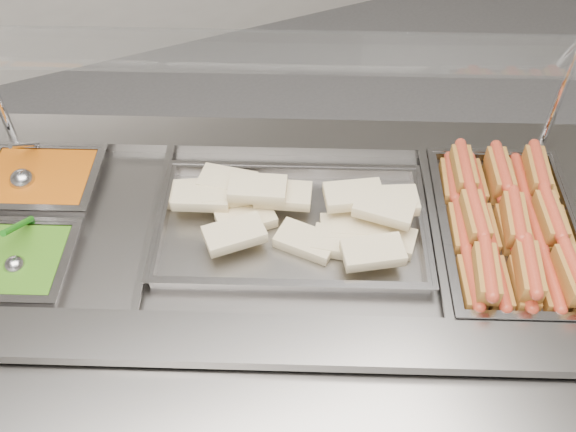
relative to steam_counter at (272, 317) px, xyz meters
name	(u,v)px	position (x,y,z in m)	size (l,w,h in m)	color
steam_counter	(272,317)	(0.00, 0.00, 0.00)	(1.88, 1.41, 0.82)	slate
tray_rail	(257,416)	(-0.20, -0.42, 0.37)	(1.59, 0.97, 0.05)	gray
sneeze_guard	(270,53)	(0.08, 0.18, 0.75)	(1.48, 0.88, 0.40)	silver
pan_hotdogs	(506,237)	(0.52, -0.24, 0.37)	(0.49, 0.59, 0.09)	gray
pan_wraps	(292,229)	(0.05, -0.02, 0.39)	(0.72, 0.59, 0.06)	gray
pan_beans	(44,187)	(-0.48, 0.37, 0.38)	(0.34, 0.31, 0.09)	gray
pan_peas	(11,269)	(-0.59, 0.13, 0.38)	(0.34, 0.31, 0.09)	gray
hotdogs_in_buns	(511,225)	(0.52, -0.24, 0.42)	(0.44, 0.53, 0.11)	#A36422
tortilla_wraps	(304,213)	(0.08, -0.02, 0.43)	(0.56, 0.48, 0.09)	beige
ladle	(23,178)	(-0.52, 0.37, 0.42)	(0.10, 0.16, 0.14)	#AEAEB3
serving_spoon	(16,259)	(-0.57, 0.11, 0.42)	(0.09, 0.15, 0.13)	#AEAEB3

